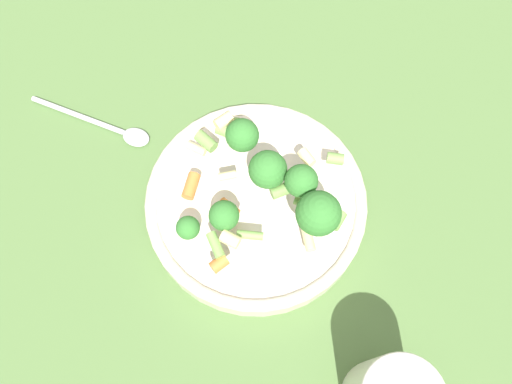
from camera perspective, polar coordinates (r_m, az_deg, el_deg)
The scene contains 4 objects.
ground_plane at distance 0.61m, azimuth 0.00°, elevation -1.97°, with size 3.00×3.00×0.00m, color #4C6B38.
bowl at distance 0.59m, azimuth 0.00°, elevation -1.27°, with size 0.26×0.26×0.04m.
pasta_salad at distance 0.53m, azimuth 1.51°, elevation 0.60°, with size 0.19×0.20×0.09m.
spoon at distance 0.68m, azimuth -16.19°, elevation 7.05°, with size 0.17×0.06×0.01m.
Camera 1 is at (0.03, -0.21, 0.57)m, focal length 35.00 mm.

